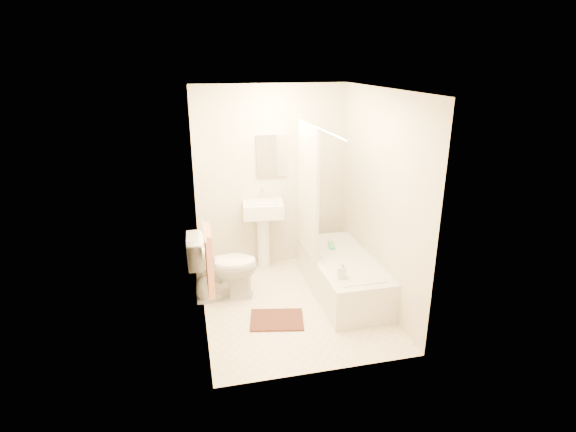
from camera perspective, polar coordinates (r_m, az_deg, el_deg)
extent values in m
plane|color=beige|center=(5.28, 0.63, -11.17)|extent=(2.40, 2.40, 0.00)
plane|color=white|center=(4.56, 0.74, 15.78)|extent=(2.40, 2.40, 0.00)
cube|color=beige|center=(5.91, -2.10, 4.82)|extent=(2.00, 0.02, 2.40)
cube|color=beige|center=(4.66, -11.34, 0.39)|extent=(0.02, 2.40, 2.40)
cube|color=beige|center=(5.11, 11.65, 2.06)|extent=(0.02, 2.40, 2.40)
cube|color=white|center=(5.82, -2.10, 7.63)|extent=(0.40, 0.03, 0.55)
cylinder|color=silver|center=(4.78, 3.99, 11.07)|extent=(0.03, 1.70, 0.03)
cube|color=silver|center=(5.32, 2.54, 3.36)|extent=(0.04, 0.80, 1.55)
cylinder|color=silver|center=(4.46, -10.61, -1.80)|extent=(0.02, 0.60, 0.02)
cube|color=#CC7266|center=(4.59, -9.99, -5.51)|extent=(0.06, 0.45, 0.66)
cylinder|color=white|center=(4.96, -10.21, -4.58)|extent=(0.11, 0.12, 0.12)
imported|color=white|center=(5.32, -8.24, -6.35)|extent=(0.82, 0.47, 0.79)
cube|color=#512923|center=(5.00, -1.43, -13.03)|extent=(0.64, 0.53, 0.02)
imported|color=silver|center=(4.87, 6.89, -6.81)|extent=(0.12, 0.12, 0.20)
cube|color=#42B674|center=(5.66, 5.53, -3.78)|extent=(0.11, 0.23, 0.04)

